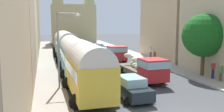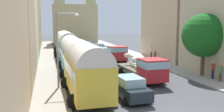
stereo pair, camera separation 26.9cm
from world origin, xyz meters
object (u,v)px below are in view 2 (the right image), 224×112
object	(u,v)px
cargo_truck_0	(145,68)
car_6	(73,45)
car_2	(89,44)
pedestrian_3	(151,52)
parked_bus_3	(63,41)
cargo_truck_1	(114,53)
parked_bus_1	(73,53)
car_0	(104,52)
car_4	(94,60)
car_3	(130,88)
car_5	(84,52)
pedestrian_0	(221,72)
streetlamp_near	(61,43)
parked_bus_0	(86,67)
pedestrian_2	(213,70)
car_1	(99,48)
parked_bus_2	(67,45)
pedestrian_1	(155,56)

from	to	relation	value
cargo_truck_0	car_6	size ratio (longest dim) A/B	2.03
car_2	pedestrian_3	xyz separation A→B (m)	(6.03, -20.59, 0.34)
parked_bus_3	car_6	size ratio (longest dim) A/B	2.14
car_2	cargo_truck_1	bearing A→B (deg)	-90.04
parked_bus_1	parked_bus_3	bearing A→B (deg)	90.00
parked_bus_3	car_0	size ratio (longest dim) A/B	2.23
cargo_truck_1	car_4	size ratio (longest dim) A/B	1.83
car_4	car_6	xyz separation A→B (m)	(-0.50, 21.54, 0.02)
car_3	pedestrian_3	distance (m)	20.51
car_5	pedestrian_0	distance (m)	23.08
parked_bus_1	car_6	world-z (taller)	parked_bus_1
car_3	streetlamp_near	bearing A→B (deg)	138.50
parked_bus_0	pedestrian_2	distance (m)	12.86
pedestrian_3	car_0	bearing A→B (deg)	152.29
cargo_truck_0	car_1	world-z (taller)	cargo_truck_0
cargo_truck_0	cargo_truck_1	size ratio (longest dim) A/B	1.05
cargo_truck_0	car_4	size ratio (longest dim) A/B	1.94
cargo_truck_0	car_6	bearing A→B (deg)	96.32
car_0	pedestrian_3	xyz separation A→B (m)	(6.50, -3.41, 0.27)
parked_bus_2	cargo_truck_0	bearing A→B (deg)	-67.54
parked_bus_1	car_4	world-z (taller)	parked_bus_1
cargo_truck_1	pedestrian_3	world-z (taller)	cargo_truck_1
car_1	pedestrian_0	distance (m)	26.08
car_0	car_6	bearing A→B (deg)	103.39
cargo_truck_1	pedestrian_2	bearing A→B (deg)	-65.58
parked_bus_1	streetlamp_near	xyz separation A→B (m)	(-1.63, -6.29, 1.62)
parked_bus_3	car_2	size ratio (longest dim) A/B	2.01
parked_bus_2	cargo_truck_1	bearing A→B (deg)	-18.23
parked_bus_0	cargo_truck_0	size ratio (longest dim) A/B	1.07
parked_bus_0	car_5	xyz separation A→B (m)	(3.02, 22.20, -1.44)
car_0	car_4	distance (m)	7.66
car_3	pedestrian_3	xyz separation A→B (m)	(9.54, 18.15, 0.26)
car_3	car_4	xyz separation A→B (m)	(0.11, 14.48, -0.04)
car_4	pedestrian_3	xyz separation A→B (m)	(9.43, 3.66, 0.30)
parked_bus_3	car_1	distance (m)	6.62
parked_bus_3	car_4	xyz separation A→B (m)	(3.06, -13.86, -1.38)
streetlamp_near	parked_bus_0	bearing A→B (deg)	-59.03
car_6	parked_bus_0	bearing A→B (deg)	-94.22
pedestrian_0	streetlamp_near	size ratio (longest dim) A/B	0.28
car_3	car_4	size ratio (longest dim) A/B	1.09
parked_bus_3	car_6	bearing A→B (deg)	71.57
car_6	pedestrian_1	xyz separation A→B (m)	(8.64, -22.12, 0.24)
car_2	car_5	distance (m)	15.58
car_4	pedestrian_2	size ratio (longest dim) A/B	2.23
parked_bus_0	car_2	bearing A→B (deg)	80.19
cargo_truck_0	streetlamp_near	xyz separation A→B (m)	(-7.65, -0.72, 2.57)
parked_bus_3	car_3	bearing A→B (deg)	-84.05
car_2	car_3	size ratio (longest dim) A/B	0.93
cargo_truck_1	pedestrian_3	xyz separation A→B (m)	(6.05, 0.93, -0.12)
car_3	pedestrian_2	distance (m)	10.32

